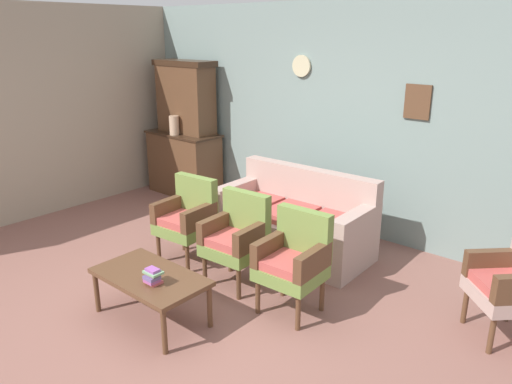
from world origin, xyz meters
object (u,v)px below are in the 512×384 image
at_px(vase_on_cabinet, 174,125).
at_px(armchair_by_doorway, 237,236).
at_px(floral_couch, 294,223).
at_px(coffee_table, 150,280).
at_px(armchair_near_couch_end, 294,258).
at_px(side_cabinet, 184,163).
at_px(armchair_row_middle, 187,216).
at_px(book_stack_on_table, 153,276).

bearing_deg(vase_on_cabinet, armchair_by_doorway, -28.82).
bearing_deg(floral_couch, coffee_table, -92.60).
bearing_deg(coffee_table, floral_couch, 87.40).
distance_m(vase_on_cabinet, armchair_near_couch_end, 3.54).
bearing_deg(side_cabinet, armchair_by_doorway, -31.61).
height_order(floral_couch, armchair_near_couch_end, same).
xyz_separation_m(vase_on_cabinet, armchair_by_doorway, (2.49, -1.37, -0.57)).
xyz_separation_m(side_cabinet, armchair_row_middle, (1.75, -1.50, 0.03)).
distance_m(side_cabinet, armchair_by_doorway, 2.94).
distance_m(armchair_row_middle, armchair_near_couch_end, 1.46).
xyz_separation_m(armchair_by_doorway, book_stack_on_table, (0.03, -1.03, -0.01)).
bearing_deg(armchair_row_middle, side_cabinet, 139.40).
height_order(side_cabinet, coffee_table, side_cabinet).
distance_m(vase_on_cabinet, armchair_by_doorway, 2.90).
xyz_separation_m(armchair_row_middle, armchair_near_couch_end, (1.46, -0.08, 0.00)).
xyz_separation_m(floral_couch, coffee_table, (-0.09, -1.91, 0.05)).
xyz_separation_m(side_cabinet, floral_couch, (2.47, -0.57, -0.14)).
distance_m(armchair_row_middle, book_stack_on_table, 1.32).
relative_size(side_cabinet, armchair_near_couch_end, 1.28).
xyz_separation_m(side_cabinet, armchair_near_couch_end, (3.21, -1.58, 0.03)).
height_order(armchair_row_middle, armchair_near_couch_end, same).
height_order(armchair_near_couch_end, coffee_table, armchair_near_couch_end).
bearing_deg(floral_couch, armchair_row_middle, -127.87).
bearing_deg(armchair_by_doorway, book_stack_on_table, -88.30).
xyz_separation_m(floral_couch, armchair_near_couch_end, (0.74, -1.01, 0.17)).
relative_size(armchair_near_couch_end, coffee_table, 0.90).
relative_size(armchair_row_middle, armchair_near_couch_end, 1.00).
relative_size(floral_couch, armchair_by_doorway, 1.94).
bearing_deg(armchair_row_middle, armchair_near_couch_end, -3.03).
height_order(armchair_row_middle, coffee_table, armchair_row_middle).
bearing_deg(armchair_near_couch_end, coffee_table, -132.14).
relative_size(floral_couch, armchair_row_middle, 1.94).
distance_m(floral_couch, armchair_by_doorway, 0.98).
distance_m(side_cabinet, floral_couch, 2.54).
relative_size(coffee_table, book_stack_on_table, 6.35).
bearing_deg(side_cabinet, book_stack_on_table, -45.39).
bearing_deg(coffee_table, side_cabinet, 133.82).
bearing_deg(side_cabinet, vase_on_cabinet, -85.67).
xyz_separation_m(floral_couch, armchair_by_doorway, (0.03, -0.97, 0.17)).
relative_size(armchair_near_couch_end, book_stack_on_table, 5.72).
relative_size(vase_on_cabinet, armchair_by_doorway, 0.30).
bearing_deg(armchair_near_couch_end, armchair_by_doorway, 176.82).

